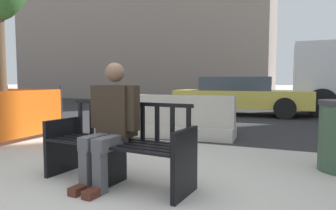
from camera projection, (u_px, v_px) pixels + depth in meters
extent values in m
plane|color=#B7B2A8|center=(110.00, 194.00, 2.95)|extent=(200.00, 200.00, 0.00)
cube|color=#28282B|center=(241.00, 112.00, 10.99)|extent=(120.00, 12.00, 0.01)
cube|color=black|center=(62.00, 146.00, 3.63)|extent=(0.10, 0.52, 0.66)
cube|color=black|center=(185.00, 163.00, 2.87)|extent=(0.10, 0.52, 0.66)
cube|color=black|center=(116.00, 163.00, 3.26)|extent=(0.07, 0.33, 0.45)
cube|color=black|center=(102.00, 147.00, 3.04)|extent=(1.60, 0.24, 0.02)
cube|color=black|center=(109.00, 145.00, 3.14)|extent=(1.60, 0.24, 0.02)
cube|color=black|center=(116.00, 143.00, 3.24)|extent=(1.60, 0.24, 0.02)
cube|color=black|center=(123.00, 141.00, 3.34)|extent=(1.60, 0.24, 0.02)
cube|color=black|center=(129.00, 139.00, 3.44)|extent=(1.60, 0.24, 0.02)
cube|color=black|center=(129.00, 103.00, 3.42)|extent=(1.59, 0.20, 0.04)
cube|color=black|center=(80.00, 118.00, 3.79)|extent=(0.05, 0.03, 0.38)
cube|color=black|center=(92.00, 119.00, 3.70)|extent=(0.05, 0.03, 0.38)
cube|color=black|center=(103.00, 120.00, 3.61)|extent=(0.05, 0.03, 0.38)
cube|color=black|center=(116.00, 121.00, 3.52)|extent=(0.05, 0.03, 0.38)
cube|color=black|center=(129.00, 122.00, 3.44)|extent=(0.05, 0.03, 0.38)
cube|color=black|center=(143.00, 123.00, 3.35)|extent=(0.05, 0.03, 0.38)
cube|color=black|center=(157.00, 124.00, 3.26)|extent=(0.05, 0.03, 0.38)
cube|color=black|center=(172.00, 125.00, 3.17)|extent=(0.05, 0.03, 0.38)
cube|color=black|center=(189.00, 126.00, 3.08)|extent=(0.05, 0.03, 0.38)
cube|color=black|center=(60.00, 120.00, 3.59)|extent=(0.10, 0.46, 0.03)
cube|color=black|center=(184.00, 131.00, 2.82)|extent=(0.10, 0.46, 0.03)
cube|color=#2D2319|center=(116.00, 111.00, 3.30)|extent=(0.42, 0.28, 0.56)
sphere|color=brown|center=(115.00, 72.00, 3.25)|extent=(0.21, 0.21, 0.21)
cube|color=#4C4C51|center=(97.00, 141.00, 3.17)|extent=(0.19, 0.45, 0.14)
cube|color=#4C4C51|center=(111.00, 143.00, 3.08)|extent=(0.19, 0.45, 0.14)
cube|color=#4C4C51|center=(86.00, 169.00, 3.04)|extent=(0.12, 0.12, 0.45)
cube|color=#4C4C51|center=(100.00, 171.00, 2.96)|extent=(0.12, 0.12, 0.45)
cube|color=#4C2319|center=(81.00, 189.00, 2.98)|extent=(0.14, 0.27, 0.08)
cube|color=#4C2319|center=(95.00, 192.00, 2.90)|extent=(0.14, 0.27, 0.08)
cube|color=#2D2319|center=(97.00, 106.00, 3.38)|extent=(0.10, 0.13, 0.48)
cube|color=#2D2319|center=(133.00, 108.00, 3.15)|extent=(0.10, 0.13, 0.48)
cube|color=#ADA89E|center=(184.00, 131.00, 5.96)|extent=(2.03, 0.78, 0.24)
cube|color=#ADA89E|center=(184.00, 110.00, 5.93)|extent=(2.01, 0.40, 0.60)
cylinder|color=brown|center=(0.00, 62.00, 5.89)|extent=(0.23, 0.23, 2.99)
cylinder|color=#2D2D33|center=(7.00, 107.00, 6.99)|extent=(0.05, 0.05, 1.03)
cylinder|color=#2D2D33|center=(61.00, 109.00, 6.40)|extent=(0.05, 0.05, 1.03)
cube|color=#E05B14|center=(33.00, 108.00, 6.69)|extent=(1.58, 0.03, 0.86)
cube|color=#E05B14|center=(32.00, 113.00, 5.67)|extent=(0.03, 1.58, 0.86)
cube|color=#DBC64C|center=(241.00, 99.00, 10.03)|extent=(4.38, 1.89, 0.56)
cube|color=#38424C|center=(236.00, 84.00, 10.05)|extent=(2.30, 1.60, 0.44)
cylinder|color=black|center=(283.00, 104.00, 10.35)|extent=(0.65, 0.24, 0.64)
cylinder|color=black|center=(285.00, 108.00, 8.83)|extent=(0.65, 0.24, 0.64)
cylinder|color=black|center=(207.00, 103.00, 11.26)|extent=(0.65, 0.24, 0.64)
cylinder|color=black|center=(197.00, 106.00, 9.74)|extent=(0.65, 0.24, 0.64)
cube|color=silver|center=(326.00, 71.00, 9.93)|extent=(2.00, 2.20, 1.80)
cylinder|color=black|center=(322.00, 103.00, 9.14)|extent=(0.90, 0.28, 0.90)
cylinder|color=black|center=(316.00, 100.00, 11.02)|extent=(0.90, 0.28, 0.90)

